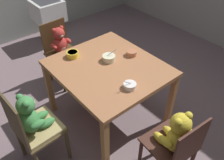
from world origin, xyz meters
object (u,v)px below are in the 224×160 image
porridge_bowl_cream_center (109,58)px  teddy_chair_near_right (176,138)px  porridge_bowl_yellow_near_left (73,54)px  porridge_bowl_terracotta_far_center (132,53)px  sink_basin (48,15)px  teddy_chair_near_front (32,122)px  teddy_chair_near_left (61,46)px  dining_table (108,73)px  porridge_bowl_white_near_right (130,86)px

porridge_bowl_cream_center → teddy_chair_near_right: bearing=-6.9°
porridge_bowl_cream_center → porridge_bowl_yellow_near_left: size_ratio=1.08×
teddy_chair_near_right → porridge_bowl_terracotta_far_center: bearing=-17.1°
sink_basin → teddy_chair_near_front: bearing=-31.2°
teddy_chair_near_left → teddy_chair_near_front: bearing=-44.3°
dining_table → porridge_bowl_white_near_right: size_ratio=8.73×
teddy_chair_near_front → teddy_chair_near_left: bearing=45.9°
dining_table → teddy_chair_near_left: size_ratio=1.33×
teddy_chair_near_right → porridge_bowl_white_near_right: 0.61m
teddy_chair_near_left → porridge_bowl_cream_center: size_ratio=5.96×
porridge_bowl_cream_center → porridge_bowl_white_near_right: (0.47, -0.13, -0.01)m
teddy_chair_near_right → porridge_bowl_yellow_near_left: teddy_chair_near_right is taller
porridge_bowl_cream_center → sink_basin: bearing=171.7°
teddy_chair_near_left → porridge_bowl_terracotta_far_center: 1.05m
dining_table → porridge_bowl_yellow_near_left: bearing=-154.7°
teddy_chair_near_left → porridge_bowl_yellow_near_left: teddy_chair_near_left is taller
dining_table → porridge_bowl_yellow_near_left: (-0.39, -0.18, 0.11)m
teddy_chair_near_front → sink_basin: (-2.08, 1.26, -0.08)m
dining_table → porridge_bowl_cream_center: size_ratio=7.91×
porridge_bowl_terracotta_far_center → porridge_bowl_yellow_near_left: bearing=-127.2°
porridge_bowl_white_near_right → porridge_bowl_cream_center: bearing=164.2°
teddy_chair_near_left → porridge_bowl_terracotta_far_center: teddy_chair_near_left is taller
teddy_chair_near_left → porridge_bowl_white_near_right: (1.35, -0.03, 0.22)m
dining_table → teddy_chair_near_front: (0.03, -0.90, -0.09)m
dining_table → teddy_chair_near_right: teddy_chair_near_right is taller
dining_table → teddy_chair_near_left: 0.97m
dining_table → teddy_chair_near_front: 0.90m
porridge_bowl_cream_center → teddy_chair_near_front: bearing=-83.6°
porridge_bowl_yellow_near_left → porridge_bowl_terracotta_far_center: bearing=52.8°
porridge_bowl_terracotta_far_center → sink_basin: (-2.05, 0.03, -0.28)m
teddy_chair_near_left → porridge_bowl_terracotta_far_center: (0.97, 0.36, 0.22)m
teddy_chair_near_left → dining_table: bearing=-1.5°
porridge_bowl_terracotta_far_center → porridge_bowl_white_near_right: size_ratio=0.88×
teddy_chair_near_right → teddy_chair_near_left: (-1.92, 0.03, -0.02)m
teddy_chair_near_front → sink_basin: teddy_chair_near_front is taller
sink_basin → porridge_bowl_terracotta_far_center: bearing=-0.8°
teddy_chair_near_front → porridge_bowl_white_near_right: 0.93m
teddy_chair_near_right → porridge_bowl_white_near_right: (-0.57, -0.01, 0.20)m
dining_table → teddy_chair_near_front: teddy_chair_near_front is taller
teddy_chair_near_left → teddy_chair_near_right: bearing=-3.9°
porridge_bowl_cream_center → porridge_bowl_yellow_near_left: 0.40m
porridge_bowl_cream_center → porridge_bowl_terracotta_far_center: size_ratio=1.25×
porridge_bowl_terracotta_far_center → teddy_chair_near_front: bearing=-88.8°
porridge_bowl_cream_center → dining_table: bearing=-42.3°
porridge_bowl_terracotta_far_center → teddy_chair_near_left: bearing=-159.8°
teddy_chair_near_right → porridge_bowl_terracotta_far_center: size_ratio=7.53×
teddy_chair_near_right → porridge_bowl_yellow_near_left: size_ratio=6.49×
teddy_chair_near_right → porridge_bowl_yellow_near_left: bearing=10.2°
teddy_chair_near_right → teddy_chair_near_left: size_ratio=1.01×
teddy_chair_near_front → teddy_chair_near_right: bearing=-50.6°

